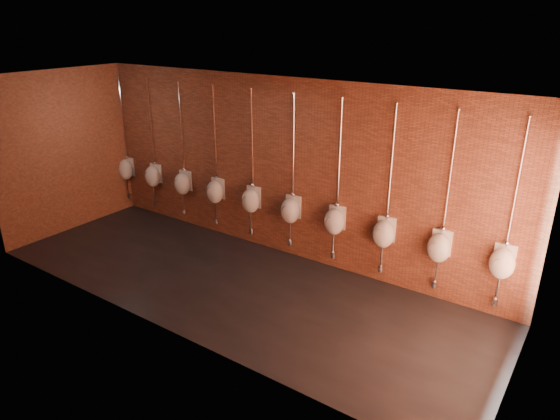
{
  "coord_description": "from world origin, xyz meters",
  "views": [
    {
      "loc": [
        4.73,
        -5.48,
        4.14
      ],
      "look_at": [
        0.32,
        0.9,
        1.1
      ],
      "focal_mm": 32.0,
      "sensor_mm": 36.0,
      "label": 1
    }
  ],
  "objects": [
    {
      "name": "urinal_9",
      "position": [
        3.76,
        1.38,
        0.93
      ],
      "size": [
        0.38,
        0.34,
        2.71
      ],
      "color": "white",
      "rests_on": "ground"
    },
    {
      "name": "urinal_1",
      "position": [
        -3.32,
        1.38,
        0.93
      ],
      "size": [
        0.38,
        0.34,
        2.71
      ],
      "color": "white",
      "rests_on": "ground"
    },
    {
      "name": "urinal_7",
      "position": [
        1.99,
        1.38,
        0.93
      ],
      "size": [
        0.38,
        0.34,
        2.71
      ],
      "color": "white",
      "rests_on": "ground"
    },
    {
      "name": "urinal_4",
      "position": [
        -0.67,
        1.38,
        0.93
      ],
      "size": [
        0.38,
        0.34,
        2.71
      ],
      "color": "white",
      "rests_on": "ground"
    },
    {
      "name": "ground",
      "position": [
        0.0,
        0.0,
        0.0
      ],
      "size": [
        8.5,
        8.5,
        0.0
      ],
      "primitive_type": "plane",
      "color": "black",
      "rests_on": "ground"
    },
    {
      "name": "urinal_0",
      "position": [
        -4.21,
        1.38,
        0.93
      ],
      "size": [
        0.38,
        0.34,
        2.71
      ],
      "color": "white",
      "rests_on": "ground"
    },
    {
      "name": "room_shell",
      "position": [
        0.0,
        0.0,
        2.01
      ],
      "size": [
        8.54,
        3.04,
        3.22
      ],
      "color": "black",
      "rests_on": "ground"
    },
    {
      "name": "urinal_6",
      "position": [
        1.1,
        1.38,
        0.93
      ],
      "size": [
        0.38,
        0.34,
        2.71
      ],
      "color": "white",
      "rests_on": "ground"
    },
    {
      "name": "urinal_2",
      "position": [
        -2.44,
        1.38,
        0.93
      ],
      "size": [
        0.38,
        0.34,
        2.71
      ],
      "color": "white",
      "rests_on": "ground"
    },
    {
      "name": "urinal_3",
      "position": [
        -1.55,
        1.38,
        0.93
      ],
      "size": [
        0.38,
        0.34,
        2.71
      ],
      "color": "white",
      "rests_on": "ground"
    },
    {
      "name": "urinal_8",
      "position": [
        2.87,
        1.38,
        0.93
      ],
      "size": [
        0.38,
        0.34,
        2.71
      ],
      "color": "white",
      "rests_on": "ground"
    },
    {
      "name": "urinal_5",
      "position": [
        0.22,
        1.38,
        0.93
      ],
      "size": [
        0.38,
        0.34,
        2.71
      ],
      "color": "white",
      "rests_on": "ground"
    }
  ]
}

